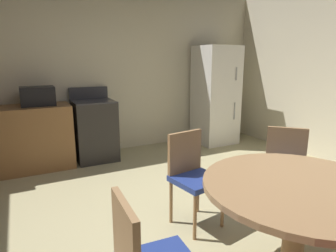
% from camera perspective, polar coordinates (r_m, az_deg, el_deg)
% --- Properties ---
extents(ground_plane, '(14.00, 14.00, 0.00)m').
position_cam_1_polar(ground_plane, '(2.79, 5.03, -20.31)').
color(ground_plane, tan).
extents(wall_back, '(6.04, 0.12, 2.70)m').
position_cam_1_polar(wall_back, '(4.96, -12.56, 10.58)').
color(wall_back, beige).
rests_on(wall_back, ground).
extents(oven_range, '(0.60, 0.60, 1.10)m').
position_cam_1_polar(oven_range, '(4.62, -14.14, -0.72)').
color(oven_range, '#2D2B28').
rests_on(oven_range, ground).
extents(refrigerator, '(0.68, 0.68, 1.76)m').
position_cam_1_polar(refrigerator, '(5.43, 9.25, 5.92)').
color(refrigerator, white).
rests_on(refrigerator, ground).
extents(microwave, '(0.44, 0.32, 0.26)m').
position_cam_1_polar(microwave, '(4.42, -24.12, 5.35)').
color(microwave, black).
rests_on(microwave, kitchen_counter).
extents(dining_table, '(1.22, 1.22, 0.76)m').
position_cam_1_polar(dining_table, '(2.12, 23.91, -14.10)').
color(dining_table, '#9E754C').
rests_on(dining_table, ground).
extents(chair_northeast, '(0.57, 0.57, 0.87)m').
position_cam_1_polar(chair_northeast, '(3.10, 21.98, -7.38)').
color(chair_northeast, '#9E754C').
rests_on(chair_northeast, ground).
extents(chair_north, '(0.46, 0.46, 0.87)m').
position_cam_1_polar(chair_north, '(2.75, 4.79, -9.03)').
color(chair_north, '#9E754C').
rests_on(chair_north, ground).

